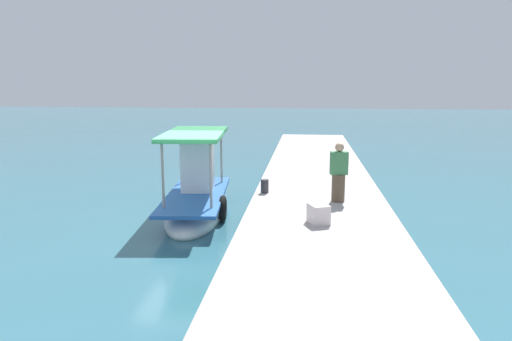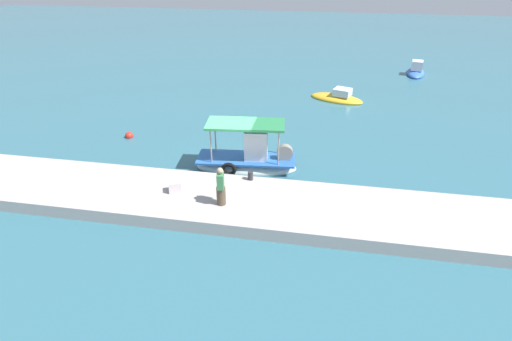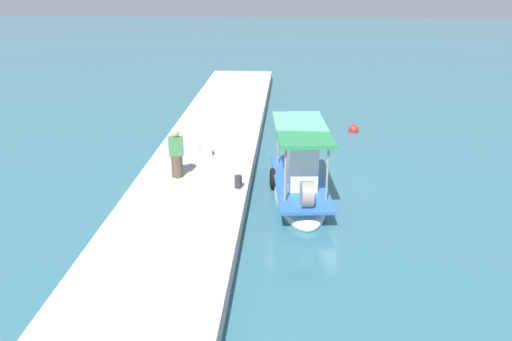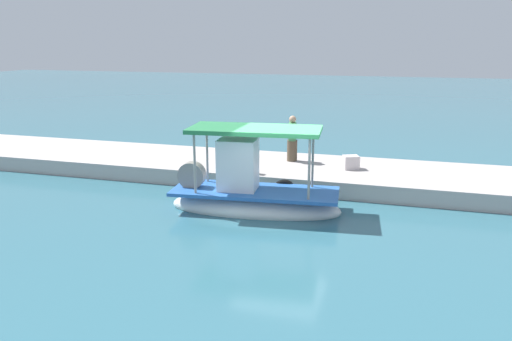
{
  "view_description": "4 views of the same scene",
  "coord_description": "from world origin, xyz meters",
  "px_view_note": "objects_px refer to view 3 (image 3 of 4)",
  "views": [
    {
      "loc": [
        -12.41,
        -3.45,
        3.88
      ],
      "look_at": [
        1.33,
        -1.95,
        1.28
      ],
      "focal_mm": 32.69,
      "sensor_mm": 36.0,
      "label": 1
    },
    {
      "loc": [
        4.48,
        -17.74,
        9.72
      ],
      "look_at": [
        1.65,
        -1.84,
        0.85
      ],
      "focal_mm": 28.22,
      "sensor_mm": 36.0,
      "label": 2
    },
    {
      "loc": [
        16.99,
        -0.55,
        7.42
      ],
      "look_at": [
        1.28,
        -1.63,
        1.11
      ],
      "focal_mm": 36.68,
      "sensor_mm": 36.0,
      "label": 3
    },
    {
      "loc": [
        -3.13,
        13.26,
        4.87
      ],
      "look_at": [
        1.34,
        -1.96,
        0.74
      ],
      "focal_mm": 35.09,
      "sensor_mm": 36.0,
      "label": 4
    }
  ],
  "objects_px": {
    "marker_buoy": "(353,129)",
    "main_fishing_boat": "(300,185)",
    "fisherman_near_bollard": "(177,156)",
    "cargo_crate": "(205,149)",
    "mooring_bollard": "(238,182)"
  },
  "relations": [
    {
      "from": "mooring_bollard",
      "to": "marker_buoy",
      "type": "relative_size",
      "value": 0.86
    },
    {
      "from": "cargo_crate",
      "to": "marker_buoy",
      "type": "height_order",
      "value": "cargo_crate"
    },
    {
      "from": "fisherman_near_bollard",
      "to": "marker_buoy",
      "type": "height_order",
      "value": "fisherman_near_bollard"
    },
    {
      "from": "fisherman_near_bollard",
      "to": "mooring_bollard",
      "type": "height_order",
      "value": "fisherman_near_bollard"
    },
    {
      "from": "fisherman_near_bollard",
      "to": "main_fishing_boat",
      "type": "bearing_deg",
      "value": 85.9
    },
    {
      "from": "main_fishing_boat",
      "to": "marker_buoy",
      "type": "bearing_deg",
      "value": 161.31
    },
    {
      "from": "cargo_crate",
      "to": "marker_buoy",
      "type": "relative_size",
      "value": 1.08
    },
    {
      "from": "main_fishing_boat",
      "to": "cargo_crate",
      "type": "xyz_separation_m",
      "value": [
        -2.51,
        -3.57,
        0.3
      ]
    },
    {
      "from": "fisherman_near_bollard",
      "to": "cargo_crate",
      "type": "distance_m",
      "value": 2.35
    },
    {
      "from": "marker_buoy",
      "to": "main_fishing_boat",
      "type": "bearing_deg",
      "value": -18.69
    },
    {
      "from": "fisherman_near_bollard",
      "to": "mooring_bollard",
      "type": "relative_size",
      "value": 4.08
    },
    {
      "from": "main_fishing_boat",
      "to": "cargo_crate",
      "type": "height_order",
      "value": "main_fishing_boat"
    },
    {
      "from": "main_fishing_boat",
      "to": "fisherman_near_bollard",
      "type": "height_order",
      "value": "main_fishing_boat"
    },
    {
      "from": "main_fishing_boat",
      "to": "marker_buoy",
      "type": "distance_m",
      "value": 8.12
    },
    {
      "from": "main_fishing_boat",
      "to": "mooring_bollard",
      "type": "xyz_separation_m",
      "value": [
        0.5,
        -2.0,
        0.28
      ]
    }
  ]
}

